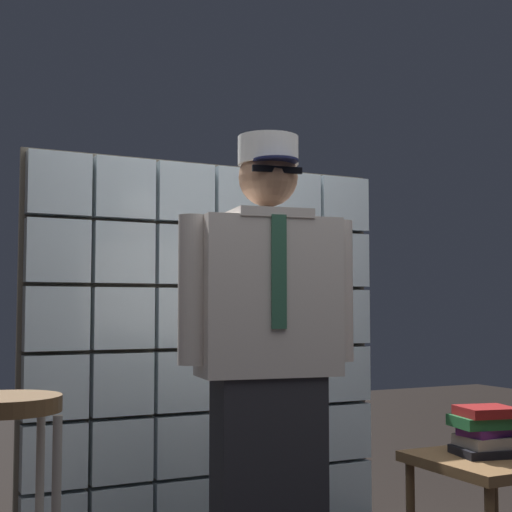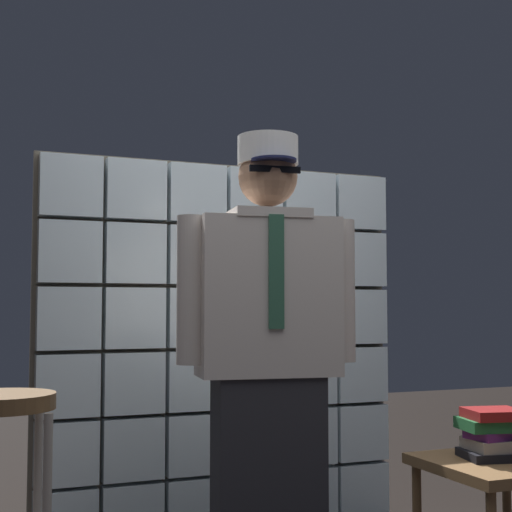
% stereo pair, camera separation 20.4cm
% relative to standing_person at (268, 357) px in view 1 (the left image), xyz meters
% --- Properties ---
extents(glass_block_wall, '(1.80, 0.10, 1.80)m').
position_rel_standing_person_xyz_m(glass_block_wall, '(0.14, 0.86, -0.02)').
color(glass_block_wall, silver).
rests_on(glass_block_wall, ground).
extents(standing_person, '(0.69, 0.33, 1.72)m').
position_rel_standing_person_xyz_m(standing_person, '(0.00, 0.00, 0.00)').
color(standing_person, '#28282D').
rests_on(standing_person, ground).
extents(bar_stool, '(0.34, 0.34, 0.81)m').
position_rel_standing_person_xyz_m(bar_stool, '(-0.94, -0.08, -0.29)').
color(bar_stool, brown).
rests_on(bar_stool, ground).
extents(side_table, '(0.52, 0.52, 0.50)m').
position_rel_standing_person_xyz_m(side_table, '(0.84, -0.24, -0.46)').
color(side_table, brown).
rests_on(side_table, ground).
extents(book_stack, '(0.28, 0.25, 0.19)m').
position_rel_standing_person_xyz_m(book_stack, '(0.85, -0.21, -0.30)').
color(book_stack, black).
rests_on(book_stack, side_table).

